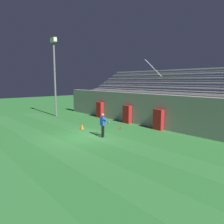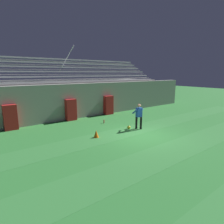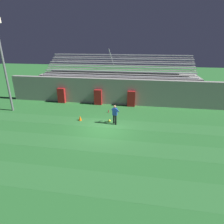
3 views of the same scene
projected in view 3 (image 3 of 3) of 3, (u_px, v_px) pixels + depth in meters
The scene contains 14 objects.
ground_plane at pixel (103, 129), 14.91m from camera, with size 80.00×80.00×0.00m, color #2D7533.
turf_stripe_near at pixel (79, 181), 9.38m from camera, with size 28.00×1.79×0.01m, color #337A38.
turf_stripe_mid at pixel (96, 145), 12.67m from camera, with size 28.00×1.79×0.01m, color #337A38.
turf_stripe_far at pixel (106, 123), 15.96m from camera, with size 28.00×1.79×0.01m, color #337A38.
back_wall at pixel (115, 92), 20.40m from camera, with size 24.00×0.60×2.80m, color #999691.
padding_pillar_gate_left at pixel (98, 97), 20.37m from camera, with size 0.81×0.44×1.66m, color #B21E1E.
padding_pillar_gate_right at pixel (131, 99), 19.82m from camera, with size 0.81×0.44×1.66m, color #B21E1E.
padding_pillar_far_left at pixel (62, 96), 21.00m from camera, with size 0.81×0.44×1.66m, color #B21E1E.
bleacher_stand at pixel (118, 85), 22.84m from camera, with size 18.00×4.75×5.83m.
floodlight_pole at pixel (2, 56), 17.01m from camera, with size 0.90×0.36×8.45m.
goalkeeper at pixel (115, 113), 15.49m from camera, with size 0.62×0.61×1.67m.
soccer_ball at pixel (109, 121), 16.21m from camera, with size 0.22×0.22×0.22m, color yellow.
traffic_cone at pixel (80, 118), 16.46m from camera, with size 0.30×0.30×0.42m, color orange.
water_bottle at pixel (109, 111), 18.32m from camera, with size 0.07×0.07×0.24m, color red.
Camera 3 is at (2.86, -13.14, 6.60)m, focal length 30.00 mm.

